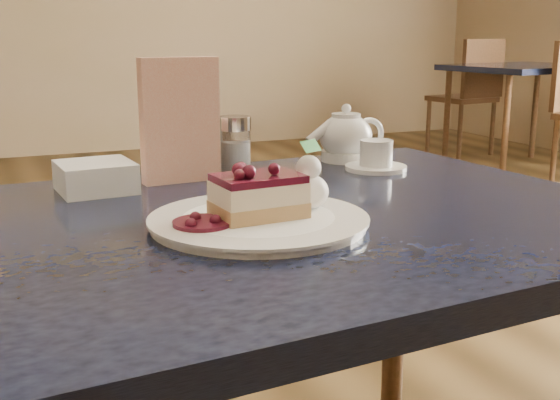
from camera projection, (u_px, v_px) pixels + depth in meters
name	position (u px, v px, depth m)	size (l,w,h in m)	color
main_table	(244.00, 269.00, 0.96)	(1.17, 0.82, 0.70)	black
dessert_plate	(259.00, 221.00, 0.90)	(0.28, 0.28, 0.01)	white
cheesecake_slice	(258.00, 196.00, 0.90)	(0.12, 0.09, 0.06)	tan
whipped_cream	(308.00, 191.00, 0.94)	(0.06, 0.06, 0.05)	white
berry_sauce	(202.00, 223.00, 0.86)	(0.07, 0.07, 0.01)	#41101E
tea_set	(351.00, 142.00, 1.33)	(0.16, 0.21, 0.10)	white
menu_card	(180.00, 121.00, 1.15)	(0.13, 0.03, 0.20)	#FFE8CB
sugar_shaker	(235.00, 145.00, 1.22)	(0.06, 0.06, 0.10)	white
napkin_stack	(96.00, 177.00, 1.10)	(0.11, 0.11, 0.05)	white
bg_table_far_right	(518.00, 159.00, 4.94)	(1.05, 1.74, 1.16)	black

